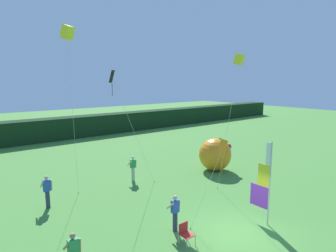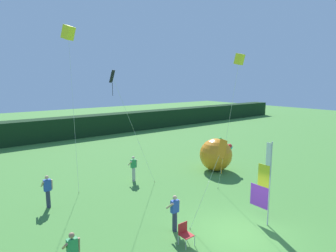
# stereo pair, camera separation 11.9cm
# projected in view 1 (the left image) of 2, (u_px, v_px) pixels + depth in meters

# --- Properties ---
(ground_plane) EXTENTS (120.00, 120.00, 0.00)m
(ground_plane) POSITION_uv_depth(u_px,v_px,m) (236.00, 233.00, 12.48)
(ground_plane) COLOR #478438
(distant_treeline) EXTENTS (80.00, 2.40, 2.47)m
(distant_treeline) POSITION_uv_depth(u_px,v_px,m) (54.00, 129.00, 32.25)
(distant_treeline) COLOR black
(distant_treeline) RESTS_ON ground
(banner_flag) EXTENTS (0.06, 1.03, 4.00)m
(banner_flag) POSITION_uv_depth(u_px,v_px,m) (264.00, 184.00, 13.16)
(banner_flag) COLOR #B7B7BC
(banner_flag) RESTS_ON ground
(person_near_banner) EXTENTS (0.55, 0.48, 1.68)m
(person_near_banner) POSITION_uv_depth(u_px,v_px,m) (175.00, 212.00, 12.55)
(person_near_banner) COLOR #2D334C
(person_near_banner) RESTS_ON ground
(person_mid_field) EXTENTS (0.55, 0.48, 1.77)m
(person_mid_field) POSITION_uv_depth(u_px,v_px,m) (47.00, 191.00, 14.83)
(person_mid_field) COLOR #2D334C
(person_mid_field) RESTS_ON ground
(person_far_right) EXTENTS (0.55, 0.48, 1.72)m
(person_far_right) POSITION_uv_depth(u_px,v_px,m) (133.00, 168.00, 18.83)
(person_far_right) COLOR #B7B2A3
(person_far_right) RESTS_ON ground
(inflatable_balloon) EXTENTS (2.43, 2.43, 2.43)m
(inflatable_balloon) POSITION_uv_depth(u_px,v_px,m) (215.00, 154.00, 21.13)
(inflatable_balloon) COLOR orange
(inflatable_balloon) RESTS_ON ground
(folding_chair) EXTENTS (0.51, 0.51, 0.89)m
(folding_chair) POSITION_uv_depth(u_px,v_px,m) (185.00, 232.00, 11.59)
(folding_chair) COLOR #BCBCC1
(folding_chair) RESTS_ON ground
(kite_black_diamond_0) EXTENTS (3.54, 1.01, 7.26)m
(kite_black_diamond_0) POSITION_uv_depth(u_px,v_px,m) (116.00, 87.00, 15.36)
(kite_black_diamond_0) COLOR brown
(kite_black_diamond_0) RESTS_ON ground
(kite_yellow_box_1) EXTENTS (0.82, 1.79, 9.97)m
(kite_yellow_box_1) POSITION_uv_depth(u_px,v_px,m) (67.00, 33.00, 16.61)
(kite_yellow_box_1) COLOR brown
(kite_yellow_box_1) RESTS_ON ground
(kite_orange_diamond_2) EXTENTS (0.62, 1.65, 4.34)m
(kite_orange_diamond_2) POSITION_uv_depth(u_px,v_px,m) (221.00, 153.00, 11.46)
(kite_orange_diamond_2) COLOR brown
(kite_orange_diamond_2) RESTS_ON ground
(kite_yellow_box_3) EXTENTS (1.18, 2.29, 8.07)m
(kite_yellow_box_3) POSITION_uv_depth(u_px,v_px,m) (239.00, 61.00, 14.33)
(kite_yellow_box_3) COLOR brown
(kite_yellow_box_3) RESTS_ON ground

